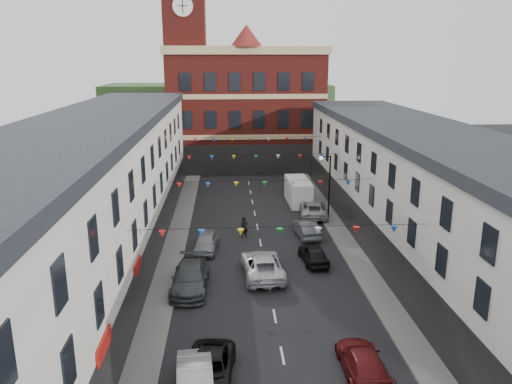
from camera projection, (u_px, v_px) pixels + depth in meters
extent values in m
plane|color=black|center=(269.00, 286.00, 32.98)|extent=(160.00, 160.00, 0.00)
cube|color=#605E5B|center=(167.00, 275.00, 34.49)|extent=(1.80, 64.00, 0.15)
cube|color=#605E5B|center=(363.00, 270.00, 35.30)|extent=(1.80, 64.00, 0.15)
cube|color=beige|center=(85.00, 213.00, 31.95)|extent=(8.00, 56.00, 10.00)
cube|color=black|center=(77.00, 129.00, 30.56)|extent=(8.40, 56.00, 0.70)
cube|color=black|center=(151.00, 260.00, 33.07)|extent=(0.12, 56.00, 3.20)
cube|color=beige|center=(443.00, 213.00, 33.47)|extent=(8.00, 56.00, 9.00)
cube|color=black|center=(450.00, 142.00, 32.21)|extent=(8.40, 56.00, 0.70)
cube|color=black|center=(381.00, 255.00, 33.99)|extent=(0.12, 56.00, 3.20)
cube|color=maroon|center=(245.00, 112.00, 67.66)|extent=(20.00, 12.00, 15.00)
cube|color=tan|center=(245.00, 51.00, 65.58)|extent=(20.60, 12.60, 1.00)
cone|color=maroon|center=(246.00, 36.00, 60.32)|extent=(4.00, 4.00, 2.60)
cube|color=maroon|center=(187.00, 79.00, 63.15)|extent=(5.00, 5.00, 24.00)
cylinder|color=white|center=(183.00, 6.00, 58.49)|extent=(2.40, 0.12, 2.40)
cube|color=#284A22|center=(218.00, 112.00, 91.20)|extent=(40.00, 14.00, 10.00)
cylinder|color=black|center=(329.00, 188.00, 46.10)|extent=(0.14, 0.14, 6.00)
cylinder|color=black|center=(326.00, 157.00, 45.32)|extent=(0.90, 0.10, 0.10)
sphere|color=beige|center=(321.00, 158.00, 45.32)|extent=(0.36, 0.36, 0.36)
imported|color=silver|center=(195.00, 383.00, 21.95)|extent=(1.95, 4.64, 1.49)
imported|color=black|center=(210.00, 370.00, 23.06)|extent=(2.56, 4.84, 1.30)
imported|color=#3D4145|center=(190.00, 278.00, 32.34)|extent=(2.48, 5.67, 1.62)
imported|color=gray|center=(206.00, 242.00, 38.84)|extent=(2.09, 4.37, 1.44)
imported|color=#5D1214|center=(363.00, 363.00, 23.52)|extent=(1.99, 4.77, 1.38)
imported|color=black|center=(313.00, 254.00, 36.55)|extent=(2.00, 4.15, 1.37)
imported|color=#54565C|center=(306.00, 229.00, 41.96)|extent=(1.94, 4.38, 1.40)
imported|color=#A6A7AA|center=(313.00, 209.00, 47.27)|extent=(3.04, 5.56, 1.48)
imported|color=silver|center=(262.00, 265.00, 34.34)|extent=(2.99, 5.85, 1.58)
cube|color=white|center=(298.00, 191.00, 51.63)|extent=(2.26, 5.61, 2.46)
imported|color=black|center=(244.00, 228.00, 41.53)|extent=(0.76, 0.61, 1.83)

